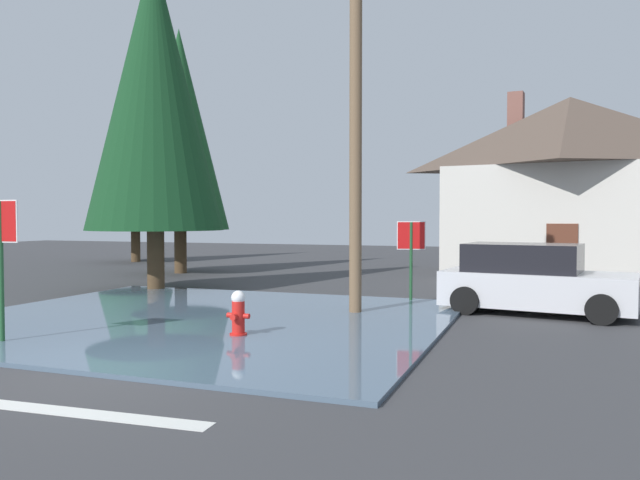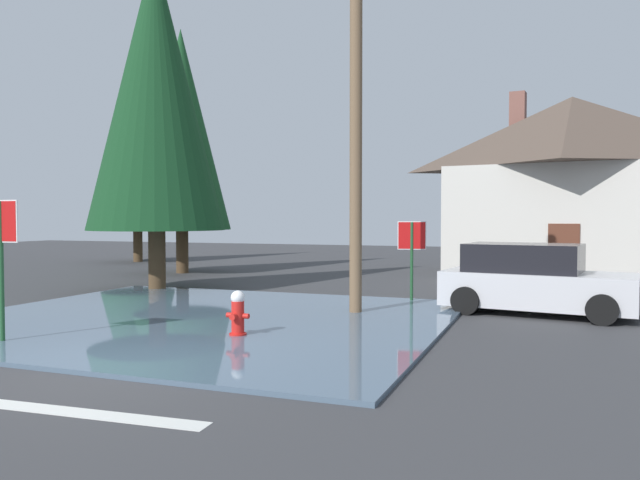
{
  "view_description": "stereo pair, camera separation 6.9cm",
  "coord_description": "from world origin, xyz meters",
  "px_view_note": "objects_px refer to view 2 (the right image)",
  "views": [
    {
      "loc": [
        5.98,
        -7.21,
        2.19
      ],
      "look_at": [
        1.55,
        4.84,
        1.73
      ],
      "focal_mm": 34.53,
      "sensor_mm": 36.0,
      "label": 1
    },
    {
      "loc": [
        6.04,
        -7.18,
        2.19
      ],
      "look_at": [
        1.55,
        4.84,
        1.73
      ],
      "focal_mm": 34.53,
      "sensor_mm": 36.0,
      "label": 2
    }
  ],
  "objects_px": {
    "pine_tree_mid_left": "(137,156)",
    "stop_sign_near": "(1,242)",
    "house": "(571,183)",
    "parked_car": "(534,280)",
    "utility_pole": "(356,108)",
    "pine_tree_tall_left": "(181,130)",
    "stop_sign_far": "(412,245)",
    "pine_tree_short_left": "(155,91)",
    "fire_hydrant": "(238,315)"
  },
  "relations": [
    {
      "from": "utility_pole",
      "to": "stop_sign_far",
      "type": "relative_size",
      "value": 4.24
    },
    {
      "from": "stop_sign_near",
      "to": "stop_sign_far",
      "type": "distance_m",
      "value": 9.44
    },
    {
      "from": "fire_hydrant",
      "to": "house",
      "type": "bearing_deg",
      "value": 68.39
    },
    {
      "from": "pine_tree_tall_left",
      "to": "stop_sign_near",
      "type": "bearing_deg",
      "value": -69.48
    },
    {
      "from": "stop_sign_near",
      "to": "utility_pole",
      "type": "height_order",
      "value": "utility_pole"
    },
    {
      "from": "utility_pole",
      "to": "pine_tree_short_left",
      "type": "bearing_deg",
      "value": 161.31
    },
    {
      "from": "pine_tree_tall_left",
      "to": "pine_tree_short_left",
      "type": "xyz_separation_m",
      "value": [
        2.64,
        -5.41,
        0.3
      ]
    },
    {
      "from": "fire_hydrant",
      "to": "pine_tree_tall_left",
      "type": "distance_m",
      "value": 14.9
    },
    {
      "from": "stop_sign_near",
      "to": "house",
      "type": "xyz_separation_m",
      "value": [
        9.56,
        17.04,
        1.71
      ]
    },
    {
      "from": "stop_sign_near",
      "to": "pine_tree_mid_left",
      "type": "relative_size",
      "value": 0.28
    },
    {
      "from": "house",
      "to": "pine_tree_tall_left",
      "type": "relative_size",
      "value": 1.0
    },
    {
      "from": "stop_sign_far",
      "to": "parked_car",
      "type": "height_order",
      "value": "stop_sign_far"
    },
    {
      "from": "pine_tree_mid_left",
      "to": "pine_tree_tall_left",
      "type": "bearing_deg",
      "value": -39.54
    },
    {
      "from": "stop_sign_far",
      "to": "pine_tree_tall_left",
      "type": "relative_size",
      "value": 0.22
    },
    {
      "from": "stop_sign_near",
      "to": "pine_tree_tall_left",
      "type": "distance_m",
      "value": 14.42
    },
    {
      "from": "pine_tree_tall_left",
      "to": "stop_sign_far",
      "type": "bearing_deg",
      "value": -27.24
    },
    {
      "from": "parked_car",
      "to": "stop_sign_far",
      "type": "bearing_deg",
      "value": 165.19
    },
    {
      "from": "utility_pole",
      "to": "pine_tree_tall_left",
      "type": "height_order",
      "value": "pine_tree_tall_left"
    },
    {
      "from": "fire_hydrant",
      "to": "pine_tree_tall_left",
      "type": "height_order",
      "value": "pine_tree_tall_left"
    },
    {
      "from": "utility_pole",
      "to": "stop_sign_far",
      "type": "xyz_separation_m",
      "value": [
        0.76,
        2.42,
        -3.14
      ]
    },
    {
      "from": "stop_sign_far",
      "to": "pine_tree_mid_left",
      "type": "bearing_deg",
      "value": 148.04
    },
    {
      "from": "fire_hydrant",
      "to": "utility_pole",
      "type": "xyz_separation_m",
      "value": [
        1.19,
        3.36,
        4.2
      ]
    },
    {
      "from": "stop_sign_far",
      "to": "pine_tree_short_left",
      "type": "distance_m",
      "value": 8.93
    },
    {
      "from": "utility_pole",
      "to": "house",
      "type": "xyz_separation_m",
      "value": [
        4.81,
        11.79,
        -1.14
      ]
    },
    {
      "from": "stop_sign_far",
      "to": "house",
      "type": "bearing_deg",
      "value": 66.62
    },
    {
      "from": "utility_pole",
      "to": "pine_tree_tall_left",
      "type": "xyz_separation_m",
      "value": [
        -9.61,
        7.77,
        1.04
      ]
    },
    {
      "from": "stop_sign_far",
      "to": "pine_tree_mid_left",
      "type": "relative_size",
      "value": 0.23
    },
    {
      "from": "utility_pole",
      "to": "house",
      "type": "distance_m",
      "value": 12.79
    },
    {
      "from": "utility_pole",
      "to": "pine_tree_short_left",
      "type": "relative_size",
      "value": 0.88
    },
    {
      "from": "stop_sign_near",
      "to": "parked_car",
      "type": "xyz_separation_m",
      "value": [
        8.5,
        6.88,
        -1.02
      ]
    },
    {
      "from": "fire_hydrant",
      "to": "stop_sign_far",
      "type": "relative_size",
      "value": 0.42
    },
    {
      "from": "fire_hydrant",
      "to": "parked_car",
      "type": "height_order",
      "value": "parked_car"
    },
    {
      "from": "utility_pole",
      "to": "house",
      "type": "relative_size",
      "value": 0.92
    },
    {
      "from": "parked_car",
      "to": "pine_tree_short_left",
      "type": "bearing_deg",
      "value": 176.13
    },
    {
      "from": "utility_pole",
      "to": "parked_car",
      "type": "distance_m",
      "value": 5.63
    },
    {
      "from": "pine_tree_mid_left",
      "to": "stop_sign_near",
      "type": "bearing_deg",
      "value": -59.29
    },
    {
      "from": "fire_hydrant",
      "to": "pine_tree_short_left",
      "type": "height_order",
      "value": "pine_tree_short_left"
    },
    {
      "from": "house",
      "to": "parked_car",
      "type": "bearing_deg",
      "value": -95.95
    },
    {
      "from": "house",
      "to": "fire_hydrant",
      "type": "bearing_deg",
      "value": -111.61
    },
    {
      "from": "fire_hydrant",
      "to": "pine_tree_mid_left",
      "type": "xyz_separation_m",
      "value": [
        -14.04,
        15.76,
        4.87
      ]
    },
    {
      "from": "utility_pole",
      "to": "pine_tree_short_left",
      "type": "height_order",
      "value": "pine_tree_short_left"
    },
    {
      "from": "stop_sign_far",
      "to": "house",
      "type": "distance_m",
      "value": 10.4
    },
    {
      "from": "pine_tree_tall_left",
      "to": "pine_tree_short_left",
      "type": "relative_size",
      "value": 0.95
    },
    {
      "from": "stop_sign_far",
      "to": "house",
      "type": "relative_size",
      "value": 0.22
    },
    {
      "from": "utility_pole",
      "to": "fire_hydrant",
      "type": "bearing_deg",
      "value": -109.52
    },
    {
      "from": "stop_sign_far",
      "to": "pine_tree_tall_left",
      "type": "distance_m",
      "value": 12.39
    },
    {
      "from": "utility_pole",
      "to": "pine_tree_mid_left",
      "type": "bearing_deg",
      "value": 140.84
    },
    {
      "from": "stop_sign_near",
      "to": "pine_tree_tall_left",
      "type": "bearing_deg",
      "value": 110.52
    },
    {
      "from": "stop_sign_near",
      "to": "pine_tree_short_left",
      "type": "height_order",
      "value": "pine_tree_short_left"
    },
    {
      "from": "stop_sign_near",
      "to": "house",
      "type": "bearing_deg",
      "value": 60.71
    }
  ]
}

